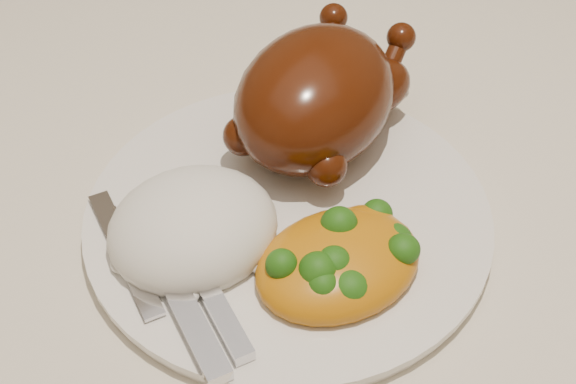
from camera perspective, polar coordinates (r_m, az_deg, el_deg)
dining_table at (r=0.71m, az=-10.98°, el=-4.88°), size 1.60×0.90×0.76m
tablecloth at (r=0.66m, az=-11.83°, el=-0.73°), size 1.73×1.03×0.18m
dinner_plate at (r=0.58m, az=0.00°, el=-1.83°), size 0.36×0.36×0.01m
roast_chicken at (r=0.61m, az=2.11°, el=6.93°), size 0.20×0.16×0.09m
rice_mound at (r=0.55m, az=-6.77°, el=-2.61°), size 0.13×0.12×0.06m
mac_and_cheese at (r=0.54m, az=3.90°, el=-4.78°), size 0.13×0.11×0.05m
cutlery at (r=0.52m, az=-7.46°, el=-7.32°), size 0.06×0.19×0.01m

